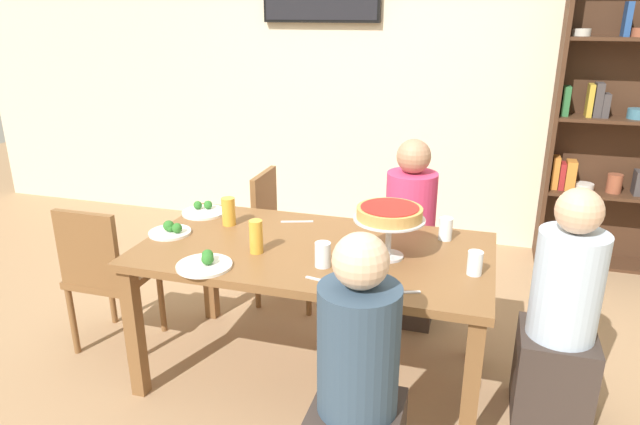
% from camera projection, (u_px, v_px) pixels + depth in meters
% --- Properties ---
extents(ground_plane, '(12.00, 12.00, 0.00)m').
position_uv_depth(ground_plane, '(315.00, 374.00, 3.07)').
color(ground_plane, '#9E7A56').
extents(rear_partition, '(8.00, 0.12, 2.80)m').
position_uv_depth(rear_partition, '(394.00, 68.00, 4.58)').
color(rear_partition, beige).
rests_on(rear_partition, ground_plane).
extents(dining_table, '(1.73, 0.92, 0.74)m').
position_uv_depth(dining_table, '(314.00, 263.00, 2.85)').
color(dining_table, brown).
rests_on(dining_table, ground_plane).
extents(bookshelf, '(1.10, 0.30, 2.21)m').
position_uv_depth(bookshelf, '(634.00, 119.00, 4.04)').
color(bookshelf, '#422819').
rests_on(bookshelf, ground_plane).
extents(diner_head_east, '(0.34, 0.34, 1.15)m').
position_uv_depth(diner_head_east, '(560.00, 326.00, 2.60)').
color(diner_head_east, '#382D28').
rests_on(diner_head_east, ground_plane).
extents(diner_far_right, '(0.34, 0.34, 1.15)m').
position_uv_depth(diner_far_right, '(409.00, 245.00, 3.48)').
color(diner_far_right, '#382D28').
rests_on(diner_far_right, ground_plane).
extents(diner_near_right, '(0.34, 0.34, 1.15)m').
position_uv_depth(diner_near_right, '(357.00, 398.00, 2.12)').
color(diner_near_right, '#382D28').
rests_on(diner_near_right, ground_plane).
extents(chair_far_left, '(0.40, 0.40, 0.87)m').
position_uv_depth(chair_far_left, '(281.00, 231.00, 3.73)').
color(chair_far_left, brown).
rests_on(chair_far_left, ground_plane).
extents(chair_head_west, '(0.40, 0.40, 0.87)m').
position_uv_depth(chair_head_west, '(105.00, 272.00, 3.15)').
color(chair_head_west, brown).
rests_on(chair_head_west, ground_plane).
extents(deep_dish_pizza_stand, '(0.34, 0.34, 0.25)m').
position_uv_depth(deep_dish_pizza_stand, '(389.00, 216.00, 2.64)').
color(deep_dish_pizza_stand, silver).
rests_on(deep_dish_pizza_stand, dining_table).
extents(salad_plate_near_diner, '(0.25, 0.25, 0.06)m').
position_uv_depth(salad_plate_near_diner, '(204.00, 211.00, 3.29)').
color(salad_plate_near_diner, white).
rests_on(salad_plate_near_diner, dining_table).
extents(salad_plate_far_diner, '(0.22, 0.22, 0.07)m').
position_uv_depth(salad_plate_far_diner, '(171.00, 230.00, 2.99)').
color(salad_plate_far_diner, white).
rests_on(salad_plate_far_diner, dining_table).
extents(salad_plate_spare, '(0.26, 0.26, 0.07)m').
position_uv_depth(salad_plate_spare, '(205.00, 263.00, 2.61)').
color(salad_plate_spare, white).
rests_on(salad_plate_spare, dining_table).
extents(beer_glass_amber_tall, '(0.07, 0.07, 0.15)m').
position_uv_depth(beer_glass_amber_tall, '(229.00, 211.00, 3.09)').
color(beer_glass_amber_tall, gold).
rests_on(beer_glass_amber_tall, dining_table).
extents(beer_glass_amber_short, '(0.07, 0.07, 0.16)m').
position_uv_depth(beer_glass_amber_short, '(256.00, 237.00, 2.74)').
color(beer_glass_amber_short, gold).
rests_on(beer_glass_amber_short, dining_table).
extents(water_glass_clear_near, '(0.07, 0.07, 0.12)m').
position_uv_depth(water_glass_clear_near, '(446.00, 229.00, 2.90)').
color(water_glass_clear_near, white).
rests_on(water_glass_clear_near, dining_table).
extents(water_glass_clear_far, '(0.07, 0.07, 0.12)m').
position_uv_depth(water_glass_clear_far, '(323.00, 255.00, 2.60)').
color(water_glass_clear_far, white).
rests_on(water_glass_clear_far, dining_table).
extents(water_glass_clear_spare, '(0.07, 0.07, 0.11)m').
position_uv_depth(water_glass_clear_spare, '(475.00, 263.00, 2.52)').
color(water_glass_clear_spare, white).
rests_on(water_glass_clear_spare, dining_table).
extents(cutlery_fork_near, '(0.17, 0.08, 0.00)m').
position_uv_depth(cutlery_fork_near, '(399.00, 292.00, 2.37)').
color(cutlery_fork_near, silver).
rests_on(cutlery_fork_near, dining_table).
extents(cutlery_knife_near, '(0.18, 0.05, 0.00)m').
position_uv_depth(cutlery_knife_near, '(324.00, 281.00, 2.47)').
color(cutlery_knife_near, silver).
rests_on(cutlery_knife_near, dining_table).
extents(cutlery_fork_far, '(0.18, 0.07, 0.00)m').
position_uv_depth(cutlery_fork_far, '(297.00, 222.00, 3.16)').
color(cutlery_fork_far, silver).
rests_on(cutlery_fork_far, dining_table).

